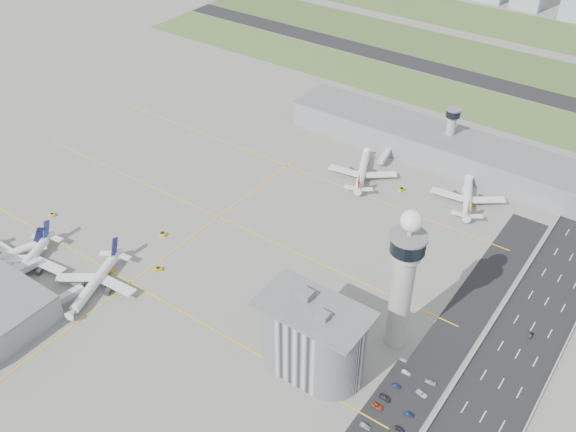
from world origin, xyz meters
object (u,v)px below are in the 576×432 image
Objects in this scene: jet_bridge_far_0 at (388,152)px; car_lot_11 at (431,382)px; admin_building at (313,338)px; tug_0 at (52,215)px; tug_4 at (402,189)px; secondary_tower at (451,130)px; car_lot_9 at (409,414)px; airplane_far_a at (363,166)px; jet_bridge_near_2 at (53,306)px; car_lot_1 at (365,426)px; airplane_near_a at (2,253)px; car_lot_4 at (397,386)px; car_hw_1 at (531,335)px; car_lot_8 at (399,429)px; car_lot_10 at (422,394)px; control_tower at (404,275)px; airplane_near_c at (93,278)px; tug_1 at (109,270)px; car_lot_2 at (377,406)px; car_lot_5 at (406,373)px; tug_5 at (469,205)px; jet_bridge_near_1 at (10,278)px; tug_3 at (162,234)px; car_lot_3 at (385,398)px; airplane_near_b at (25,259)px; airplane_far_b at (469,190)px.

car_lot_11 is at bearing 24.00° from jet_bridge_far_0.
admin_building reaches higher than tug_0.
tug_4 is at bearing 102.08° from admin_building.
car_lot_9 is (63.05, -170.98, -18.17)m from secondary_tower.
airplane_far_a is 3.22× the size of jet_bridge_near_2.
tug_4 is 150.94m from car_lot_1.
tug_0 reaches higher than car_lot_9.
airplane_near_a is 37.98m from tug_0.
car_lot_4 is (81.59, -144.02, -2.29)m from jet_bridge_far_0.
car_lot_8 is at bearing -108.17° from car_hw_1.
car_lot_10 is at bearing 170.11° from car_lot_11.
tug_0 is at bearing 101.77° from car_lot_10.
car_hw_1 is (43.99, 34.08, -34.48)m from control_tower.
airplane_near_c reaches higher than tug_1.
car_lot_5 is (1.45, 20.06, -0.07)m from car_lot_2.
jet_bridge_near_2 is 3.11× the size of car_lot_10.
tug_4 is 1.01× the size of car_lot_5.
car_lot_9 is 17.65m from car_lot_11.
admin_building is at bearing 85.05° from car_lot_8.
car_lot_1 is at bearing 156.02° from tug_5.
tug_3 is at bearing -15.68° from jet_bridge_near_1.
airplane_near_c is at bearing -1.19° from jet_bridge_near_2.
jet_bridge_near_2 is at bearing -80.00° from jet_bridge_near_1.
car_lot_2 is at bearing 77.63° from airplane_near_c.
airplane_far_a is at bearing 35.73° from car_lot_5.
jet_bridge_far_0 is 3.10× the size of car_lot_3.
car_lot_11 is at bearing 163.21° from tug_5.
jet_bridge_far_0 is 4.01× the size of tug_4.
admin_building is at bearing 117.97° from tug_4.
airplane_near_a is (-169.48, -62.00, -29.33)m from control_tower.
tug_0 is 0.82× the size of car_hw_1.
tug_1 is 1.03× the size of car_lot_4.
car_lot_3 reaches higher than car_lot_9.
car_lot_5 is (58.82, -109.47, -0.45)m from tug_4.
car_lot_8 is (177.77, 22.88, -5.72)m from airplane_near_b.
car_lot_2 is 74.66m from car_hw_1.
car_lot_1 is at bearing 177.16° from car_lot_5.
car_lot_2 is (165.16, 36.52, -2.22)m from jet_bridge_near_1.
tug_5 reaches higher than tug_3.
jet_bridge_near_1 is 1.00× the size of jet_bridge_far_0.
secondary_tower is at bearing 18.40° from airplane_far_b.
jet_bridge_far_0 is 3.84× the size of tug_5.
car_lot_11 is at bearing 82.28° from airplane_near_b.
car_lot_1 reaches higher than car_lot_4.
car_lot_11 is at bearing 24.34° from admin_building.
airplane_far_a is (-30.11, -43.88, -12.49)m from secondary_tower.
jet_bridge_near_2 is 138.49m from car_lot_1.
airplane_far_a is 165.52m from tug_0.
jet_bridge_far_0 is 184.42m from car_lot_8.
airplane_far_b is 139.79m from car_lot_3.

